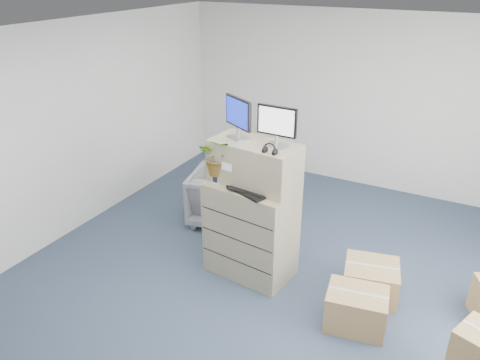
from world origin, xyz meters
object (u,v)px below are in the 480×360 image
object	(u,v)px
water_bottle	(259,174)
potted_plant	(219,161)
office_chair	(222,194)
monitor_right	(277,124)
filing_cabinet_lower	(251,230)
keyboard	(248,191)
monitor_left	(238,116)

from	to	relation	value
water_bottle	potted_plant	bearing A→B (deg)	-163.73
office_chair	monitor_right	bearing A→B (deg)	131.45
filing_cabinet_lower	keyboard	xyz separation A→B (m)	(0.04, -0.17, 0.59)
monitor_right	monitor_left	bearing A→B (deg)	178.13
filing_cabinet_lower	keyboard	distance (m)	0.61
monitor_right	office_chair	xyz separation A→B (m)	(-1.17, 0.83, -1.47)
water_bottle	potted_plant	size ratio (longest dim) A/B	0.53
monitor_right	office_chair	world-z (taller)	monitor_right
potted_plant	office_chair	bearing A→B (deg)	119.48
monitor_left	office_chair	xyz separation A→B (m)	(-0.70, 0.79, -1.48)
office_chair	keyboard	bearing A→B (deg)	118.92
keyboard	potted_plant	world-z (taller)	potted_plant
monitor_left	office_chair	size ratio (longest dim) A/B	0.54
monitor_left	potted_plant	bearing A→B (deg)	-104.65
water_bottle	monitor_right	bearing A→B (deg)	0.93
monitor_left	water_bottle	world-z (taller)	monitor_left
monitor_left	water_bottle	size ratio (longest dim) A/B	1.73
filing_cabinet_lower	office_chair	bearing A→B (deg)	142.57
potted_plant	monitor_left	bearing A→B (deg)	45.97
monitor_left	office_chair	bearing A→B (deg)	160.76
monitor_left	water_bottle	xyz separation A→B (m)	(0.29, -0.03, -0.62)
filing_cabinet_lower	water_bottle	xyz separation A→B (m)	(0.07, 0.06, 0.71)
water_bottle	monitor_left	bearing A→B (deg)	173.24
keyboard	monitor_left	bearing A→B (deg)	156.20
filing_cabinet_lower	water_bottle	size ratio (longest dim) A/B	4.33
monitor_right	keyboard	bearing A→B (deg)	-130.80
monitor_left	monitor_right	xyz separation A→B (m)	(0.47, -0.03, -0.01)
filing_cabinet_lower	office_chair	world-z (taller)	filing_cabinet_lower
keyboard	office_chair	distance (m)	1.61
monitor_right	keyboard	distance (m)	0.79
monitor_left	office_chair	world-z (taller)	monitor_left
potted_plant	keyboard	bearing A→B (deg)	-13.02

